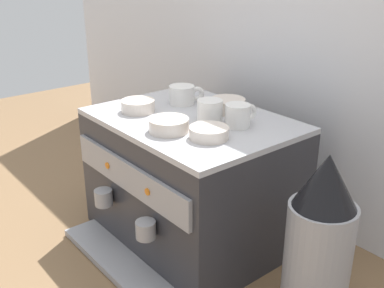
% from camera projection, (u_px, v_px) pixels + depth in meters
% --- Properties ---
extents(ground_plane, '(4.00, 4.00, 0.00)m').
position_uv_depth(ground_plane, '(192.00, 234.00, 1.56)').
color(ground_plane, brown).
extents(tiled_backsplash_wall, '(2.80, 0.03, 1.18)m').
position_uv_depth(tiled_backsplash_wall, '(280.00, 44.00, 1.56)').
color(tiled_backsplash_wall, silver).
rests_on(tiled_backsplash_wall, ground_plane).
extents(espresso_machine, '(0.61, 0.57, 0.41)m').
position_uv_depth(espresso_machine, '(191.00, 180.00, 1.48)').
color(espresso_machine, '#2D2D33').
rests_on(espresso_machine, ground_plane).
extents(ceramic_cup_0, '(0.11, 0.07, 0.07)m').
position_uv_depth(ceramic_cup_0, '(209.00, 111.00, 1.36)').
color(ceramic_cup_0, white).
rests_on(ceramic_cup_0, espresso_machine).
extents(ceramic_cup_1, '(0.07, 0.11, 0.07)m').
position_uv_depth(ceramic_cup_1, '(239.00, 115.00, 1.32)').
color(ceramic_cup_1, white).
rests_on(ceramic_cup_1, espresso_machine).
extents(ceramic_cup_2, '(0.08, 0.11, 0.06)m').
position_uv_depth(ceramic_cup_2, '(183.00, 95.00, 1.53)').
color(ceramic_cup_2, white).
rests_on(ceramic_cup_2, espresso_machine).
extents(ceramic_bowl_0, '(0.11, 0.11, 0.04)m').
position_uv_depth(ceramic_bowl_0, '(138.00, 106.00, 1.46)').
color(ceramic_bowl_0, beige).
rests_on(ceramic_bowl_0, espresso_machine).
extents(ceramic_bowl_1, '(0.11, 0.11, 0.04)m').
position_uv_depth(ceramic_bowl_1, '(169.00, 125.00, 1.29)').
color(ceramic_bowl_1, beige).
rests_on(ceramic_bowl_1, espresso_machine).
extents(ceramic_bowl_2, '(0.11, 0.11, 0.04)m').
position_uv_depth(ceramic_bowl_2, '(228.00, 105.00, 1.45)').
color(ceramic_bowl_2, beige).
rests_on(ceramic_bowl_2, espresso_machine).
extents(ceramic_bowl_3, '(0.11, 0.11, 0.03)m').
position_uv_depth(ceramic_bowl_3, '(209.00, 133.00, 1.25)').
color(ceramic_bowl_3, beige).
rests_on(ceramic_bowl_3, espresso_machine).
extents(coffee_grinder, '(0.16, 0.16, 0.47)m').
position_uv_depth(coffee_grinder, '(319.00, 246.00, 1.11)').
color(coffee_grinder, '#939399').
rests_on(coffee_grinder, ground_plane).
extents(milk_pitcher, '(0.10, 0.10, 0.13)m').
position_uv_depth(milk_pitcher, '(121.00, 170.00, 1.87)').
color(milk_pitcher, '#B7B7BC').
rests_on(milk_pitcher, ground_plane).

